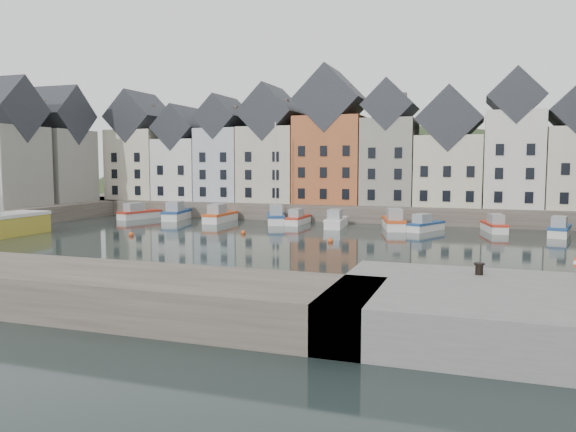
% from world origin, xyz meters
% --- Properties ---
extents(ground, '(260.00, 260.00, 0.00)m').
position_xyz_m(ground, '(0.00, 0.00, 0.00)').
color(ground, black).
rests_on(ground, ground).
extents(far_quay, '(90.00, 16.00, 2.00)m').
position_xyz_m(far_quay, '(0.00, 30.00, 1.00)').
color(far_quay, '#483F37').
rests_on(far_quay, ground).
extents(near_quay, '(18.00, 10.00, 2.00)m').
position_xyz_m(near_quay, '(22.00, -20.00, 1.00)').
color(near_quay, '#60605E').
rests_on(near_quay, ground).
extents(hillside, '(153.60, 70.40, 64.00)m').
position_xyz_m(hillside, '(0.02, 56.00, -17.96)').
color(hillside, '#202F17').
rests_on(hillside, ground).
extents(far_terrace, '(72.37, 8.16, 17.78)m').
position_xyz_m(far_terrace, '(3.21, 28.00, 8.88)').
color(far_terrace, beige).
rests_on(far_terrace, far_quay).
extents(left_terrace, '(7.65, 17.00, 15.69)m').
position_xyz_m(left_terrace, '(-36.00, 13.50, 8.88)').
color(left_terrace, gray).
rests_on(left_terrace, left_quay).
extents(mooring_buoys, '(20.50, 5.50, 0.50)m').
position_xyz_m(mooring_buoys, '(-4.00, 5.33, 0.15)').
color(mooring_buoys, '#D14818').
rests_on(mooring_buoys, ground).
extents(boat_a, '(3.44, 6.37, 2.34)m').
position_xyz_m(boat_a, '(-23.41, 18.28, 0.70)').
color(boat_a, silver).
rests_on(boat_a, ground).
extents(boat_b, '(3.40, 7.14, 2.63)m').
position_xyz_m(boat_b, '(-18.12, 19.14, 0.78)').
color(boat_b, silver).
rests_on(boat_b, ground).
extents(boat_c, '(2.16, 6.59, 2.52)m').
position_xyz_m(boat_c, '(-11.47, 17.97, 0.75)').
color(boat_c, silver).
rests_on(boat_c, ground).
extents(boat_d, '(4.22, 6.77, 12.39)m').
position_xyz_m(boat_d, '(-4.43, 18.81, 0.80)').
color(boat_d, silver).
rests_on(boat_d, ground).
extents(boat_e, '(1.70, 5.45, 2.09)m').
position_xyz_m(boat_e, '(-1.67, 18.90, 0.62)').
color(boat_e, silver).
rests_on(boat_e, ground).
extents(boat_f, '(2.36, 6.18, 2.32)m').
position_xyz_m(boat_f, '(3.52, 16.91, 0.69)').
color(boat_f, silver).
rests_on(boat_f, ground).
extents(boat_g, '(3.62, 6.96, 2.55)m').
position_xyz_m(boat_g, '(9.91, 17.50, 0.76)').
color(boat_g, silver).
rests_on(boat_g, ground).
extents(boat_h, '(3.79, 5.60, 2.07)m').
position_xyz_m(boat_h, '(13.37, 16.81, 0.62)').
color(boat_h, silver).
rests_on(boat_h, ground).
extents(boat_i, '(2.89, 5.81, 2.14)m').
position_xyz_m(boat_i, '(20.36, 18.42, 0.64)').
color(boat_i, silver).
rests_on(boat_i, ground).
extents(boat_j, '(2.92, 6.03, 2.22)m').
position_xyz_m(boat_j, '(26.43, 16.82, 0.66)').
color(boat_j, silver).
rests_on(boat_j, ground).
extents(mooring_bollard, '(0.48, 0.48, 0.56)m').
position_xyz_m(mooring_bollard, '(18.94, -17.05, 2.31)').
color(mooring_bollard, black).
rests_on(mooring_bollard, near_quay).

